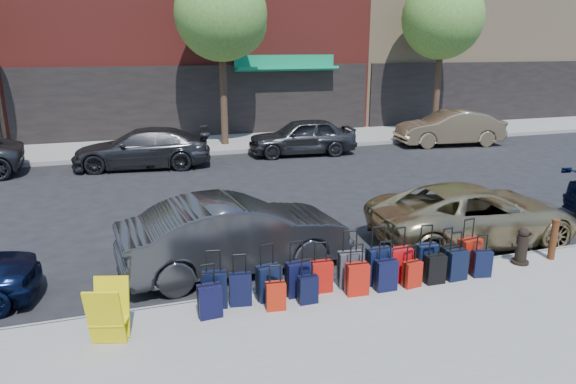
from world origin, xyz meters
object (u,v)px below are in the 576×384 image
object	(u,v)px
bollard	(554,239)
display_rack	(109,313)
car_far_1	(142,148)
car_near_2	(474,214)
tree_center	(224,17)
car_far_2	(302,136)
car_far_3	(450,128)
car_near_1	(236,234)
fire_hydrant	(522,247)
tree_right	(445,20)
suitcase_front_5	(350,269)

from	to	relation	value
bollard	display_rack	distance (m)	8.46
car_far_1	car_near_2	bearing A→B (deg)	42.26
tree_center	car_far_1	world-z (taller)	tree_center
tree_center	car_far_1	distance (m)	6.66
car_far_2	car_far_3	xyz separation A→B (m)	(6.91, -0.07, 0.03)
car_near_1	car_near_2	bearing A→B (deg)	-97.90
fire_hydrant	bollard	distance (m)	0.76
fire_hydrant	car_near_2	world-z (taller)	car_near_2
display_rack	car_near_1	distance (m)	3.23
tree_right	car_near_2	xyz separation A→B (m)	(-7.43, -12.76, -4.75)
bollard	car_far_2	distance (m)	11.98
tree_right	display_rack	bearing A→B (deg)	-135.74
tree_center	display_rack	distance (m)	16.28
tree_center	display_rack	world-z (taller)	tree_center
display_rack	car_far_1	size ratio (longest dim) A/B	0.19
tree_center	car_near_2	size ratio (longest dim) A/B	1.54
tree_right	car_near_1	xyz separation A→B (m)	(-12.86, -12.62, -4.67)
fire_hydrant	car_far_3	world-z (taller)	car_far_3
car_far_1	car_far_3	world-z (taller)	car_far_3
display_rack	bollard	bearing A→B (deg)	19.07
tree_center	car_far_1	xyz separation A→B (m)	(-3.73, -2.88, -4.70)
suitcase_front_5	car_near_2	size ratio (longest dim) A/B	0.22
car_far_1	car_far_2	xyz separation A→B (m)	(6.29, 0.42, 0.03)
suitcase_front_5	bollard	world-z (taller)	suitcase_front_5
suitcase_front_5	display_rack	size ratio (longest dim) A/B	1.15
bollard	car_near_1	distance (m)	6.35
fire_hydrant	car_far_2	size ratio (longest dim) A/B	0.17
suitcase_front_5	car_far_1	distance (m)	11.79
fire_hydrant	display_rack	world-z (taller)	display_rack
car_far_3	suitcase_front_5	bearing A→B (deg)	-33.07
car_near_2	car_far_1	xyz separation A→B (m)	(-6.80, 9.87, 0.05)
tree_center	suitcase_front_5	bearing A→B (deg)	-92.61
car_near_2	tree_right	bearing A→B (deg)	-27.29
tree_right	bollard	size ratio (longest dim) A/B	8.65
car_near_1	car_far_1	size ratio (longest dim) A/B	0.92
fire_hydrant	car_near_1	size ratio (longest dim) A/B	0.17
tree_center	car_near_1	distance (m)	13.66
bollard	car_near_1	xyz separation A→B (m)	(-6.10, 1.77, 0.16)
display_rack	car_near_1	bearing A→B (deg)	59.36
car_near_2	car_far_2	bearing A→B (deg)	5.80
tree_center	car_far_3	bearing A→B (deg)	-15.02
fire_hydrant	car_far_3	xyz separation A→B (m)	(6.48, 11.84, 0.28)
fire_hydrant	car_far_3	distance (m)	13.50
tree_center	bollard	bearing A→B (deg)	-75.45
car_far_1	suitcase_front_5	bearing A→B (deg)	22.86
suitcase_front_5	display_rack	distance (m)	4.10
fire_hydrant	car_far_3	size ratio (longest dim) A/B	0.16
tree_right	car_far_3	size ratio (longest dim) A/B	1.56
tree_center	fire_hydrant	world-z (taller)	tree_center
suitcase_front_5	bollard	xyz separation A→B (m)	(4.38, -0.12, 0.11)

